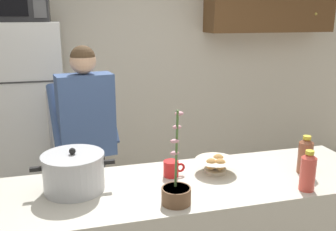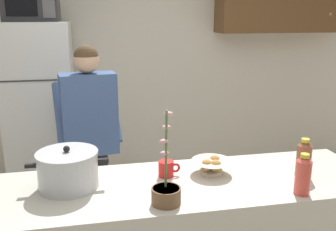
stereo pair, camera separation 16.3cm
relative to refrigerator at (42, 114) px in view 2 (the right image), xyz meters
The scene contains 10 objects.
back_wall_unit 1.42m from the refrigerator, 18.33° to the left, with size 6.00×0.48×2.60m.
refrigerator is the anchor object (origin of this frame).
microwave 1.03m from the refrigerator, 89.93° to the right, with size 0.48×0.37×0.28m.
person_near_pot 1.03m from the refrigerator, 62.36° to the right, with size 0.55×0.47×1.63m.
cooking_pot 1.82m from the refrigerator, 78.65° to the right, with size 0.45×0.34×0.24m.
coffee_mug 1.97m from the refrigerator, 62.27° to the right, with size 0.13×0.09×0.10m.
bread_bowl 2.12m from the refrigerator, 55.87° to the right, with size 0.25×0.25×0.10m.
bottle_near_edge 2.56m from the refrigerator, 48.12° to the right, with size 0.09×0.09×0.23m.
bottle_far_corner 2.64m from the refrigerator, 53.21° to the right, with size 0.08×0.08×0.23m.
potted_orchid 2.24m from the refrigerator, 67.69° to the right, with size 0.15×0.15×0.49m.
Camera 2 is at (-0.49, -1.91, 1.85)m, focal length 40.19 mm.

